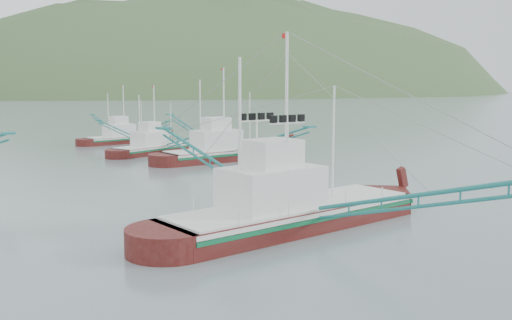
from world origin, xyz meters
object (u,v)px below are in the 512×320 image
bg_boat_far (157,138)px  bg_boat_right (226,147)px  bg_boat_extra (126,133)px  main_boat (290,196)px

bg_boat_far → bg_boat_right: bg_boat_right is taller
bg_boat_right → bg_boat_extra: size_ratio=1.25×
main_boat → bg_boat_extra: size_ratio=1.37×
bg_boat_extra → bg_boat_right: bearing=-92.4°
main_boat → bg_boat_right: (11.52, 28.58, -0.38)m
bg_boat_far → bg_boat_extra: size_ratio=0.96×
main_boat → bg_boat_far: (7.47, 38.81, -0.10)m
bg_boat_far → bg_boat_extra: 13.98m
main_boat → bg_boat_extra: (8.40, 52.75, -0.41)m
bg_boat_far → bg_boat_right: size_ratio=0.77×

